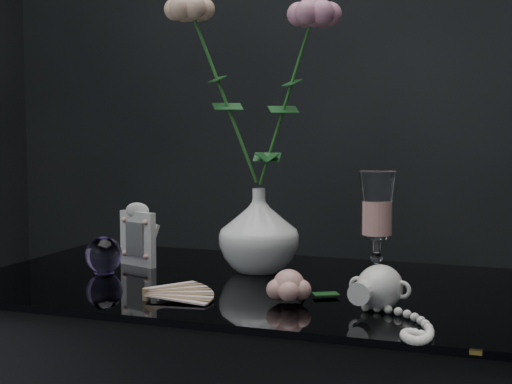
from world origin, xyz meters
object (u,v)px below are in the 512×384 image
at_px(picture_frame, 138,234).
at_px(pearl_jar, 380,285).
at_px(wine_glass, 377,232).
at_px(vase, 259,230).
at_px(loose_rose, 289,286).
at_px(paperweight, 104,255).

relative_size(picture_frame, pearl_jar, 0.50).
relative_size(wine_glass, pearl_jar, 0.80).
height_order(vase, picture_frame, vase).
bearing_deg(wine_glass, loose_rose, -131.73).
bearing_deg(paperweight, wine_glass, 2.55).
distance_m(wine_glass, pearl_jar, 0.14).
distance_m(vase, loose_rose, 0.26).
distance_m(paperweight, loose_rose, 0.42).
xyz_separation_m(picture_frame, loose_rose, (0.38, -0.19, -0.04)).
distance_m(loose_rose, pearl_jar, 0.14).
height_order(vase, loose_rose, vase).
height_order(paperweight, loose_rose, paperweight).
xyz_separation_m(wine_glass, picture_frame, (-0.49, 0.07, -0.04)).
bearing_deg(wine_glass, paperweight, -177.45).
xyz_separation_m(picture_frame, pearl_jar, (0.52, -0.19, -0.03)).
xyz_separation_m(paperweight, pearl_jar, (0.55, -0.10, 0.00)).
bearing_deg(pearl_jar, vase, 149.28).
bearing_deg(pearl_jar, picture_frame, 167.27).
bearing_deg(vase, wine_glass, -20.61).
relative_size(wine_glass, loose_rose, 1.31).
xyz_separation_m(vase, paperweight, (-0.27, -0.12, -0.04)).
xyz_separation_m(vase, wine_glass, (0.25, -0.09, 0.02)).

